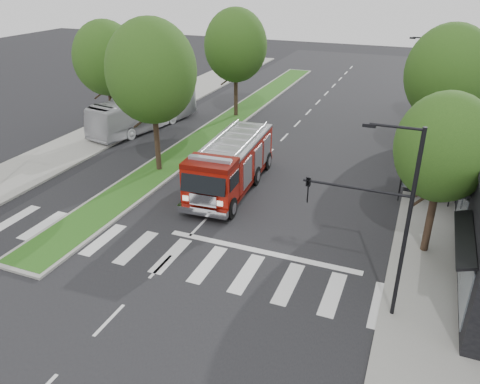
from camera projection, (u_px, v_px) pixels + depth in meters
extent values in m
plane|color=black|center=(198.00, 227.00, 25.46)|extent=(140.00, 140.00, 0.00)
cube|color=gray|center=(446.00, 189.00, 29.58)|extent=(5.00, 80.00, 0.15)
cube|color=gray|center=(95.00, 137.00, 38.65)|extent=(5.00, 80.00, 0.15)
cube|color=gray|center=(228.00, 122.00, 42.48)|extent=(3.00, 50.00, 0.14)
cube|color=#194C15|center=(228.00, 121.00, 42.44)|extent=(2.60, 49.50, 0.02)
cylinder|color=black|center=(401.00, 182.00, 27.81)|extent=(0.08, 0.08, 2.50)
cylinder|color=black|center=(451.00, 189.00, 26.87)|extent=(0.08, 0.08, 2.50)
cylinder|color=black|center=(402.00, 174.00, 28.81)|extent=(0.08, 0.08, 2.50)
cylinder|color=black|center=(451.00, 181.00, 27.87)|extent=(0.08, 0.08, 2.50)
cube|color=black|center=(430.00, 161.00, 27.27)|extent=(3.20, 1.60, 0.12)
cube|color=#8C99A5|center=(427.00, 176.00, 28.40)|extent=(2.80, 0.04, 1.80)
cube|color=black|center=(424.00, 192.00, 28.14)|extent=(2.40, 0.40, 0.08)
cylinder|color=black|center=(430.00, 219.00, 22.46)|extent=(0.36, 0.36, 3.74)
ellipsoid|color=#163A0F|center=(444.00, 147.00, 20.86)|extent=(4.40, 4.40, 5.06)
cylinder|color=black|center=(436.00, 136.00, 32.33)|extent=(0.36, 0.36, 4.40)
ellipsoid|color=#163A0F|center=(449.00, 74.00, 30.46)|extent=(5.60, 5.60, 6.44)
cylinder|color=black|center=(438.00, 104.00, 40.78)|extent=(0.36, 0.36, 3.96)
ellipsoid|color=#163A0F|center=(447.00, 59.00, 39.09)|extent=(5.00, 5.00, 5.75)
cylinder|color=black|center=(157.00, 139.00, 31.48)|extent=(0.36, 0.36, 4.62)
ellipsoid|color=#163A0F|center=(151.00, 71.00, 29.51)|extent=(5.80, 5.80, 6.67)
cylinder|color=black|center=(236.00, 93.00, 43.22)|extent=(0.36, 0.36, 4.40)
ellipsoid|color=#163A0F|center=(236.00, 45.00, 41.34)|extent=(5.60, 5.60, 6.44)
cylinder|color=black|center=(112.00, 108.00, 39.27)|extent=(0.36, 0.36, 4.18)
ellipsoid|color=#163A0F|center=(106.00, 58.00, 37.49)|extent=(5.20, 5.20, 5.98)
cylinder|color=black|center=(406.00, 231.00, 17.27)|extent=(0.16, 0.16, 8.00)
cylinder|color=black|center=(397.00, 127.00, 15.87)|extent=(1.80, 0.10, 0.10)
cube|color=black|center=(369.00, 125.00, 16.20)|extent=(0.45, 0.20, 0.12)
cylinder|color=black|center=(356.00, 188.00, 17.33)|extent=(4.00, 0.10, 0.10)
imported|color=black|center=(308.00, 190.00, 18.11)|extent=(0.18, 0.22, 1.10)
cylinder|color=black|center=(429.00, 90.00, 36.89)|extent=(0.16, 0.16, 8.00)
cylinder|color=black|center=(425.00, 38.00, 35.50)|extent=(1.80, 0.10, 0.10)
cube|color=black|center=(413.00, 38.00, 35.82)|extent=(0.45, 0.20, 0.12)
cube|color=#580A04|center=(232.00, 179.00, 29.81)|extent=(3.34, 9.59, 0.28)
cube|color=maroon|center=(236.00, 157.00, 30.06)|extent=(3.21, 7.35, 2.25)
cube|color=maroon|center=(211.00, 184.00, 26.32)|extent=(2.92, 2.18, 2.36)
cube|color=#B2B2B7|center=(236.00, 140.00, 29.55)|extent=(3.21, 7.35, 0.14)
cylinder|color=#B2B2B7|center=(221.00, 135.00, 29.74)|extent=(0.49, 6.75, 0.11)
cylinder|color=#B2B2B7|center=(251.00, 138.00, 29.16)|extent=(0.49, 6.75, 0.11)
cube|color=silver|center=(202.00, 211.00, 25.68)|extent=(2.94, 0.56, 0.39)
cube|color=#8C99A5|center=(210.00, 159.00, 25.66)|extent=(2.49, 0.53, 0.20)
cylinder|color=black|center=(188.00, 201.00, 26.90)|extent=(0.46, 1.26, 1.24)
cylinder|color=black|center=(230.00, 208.00, 26.15)|extent=(0.46, 1.26, 1.24)
cylinder|color=black|center=(218.00, 171.00, 30.93)|extent=(0.46, 1.26, 1.24)
cylinder|color=black|center=(255.00, 176.00, 30.18)|extent=(0.46, 1.26, 1.24)
cylinder|color=black|center=(232.00, 156.00, 33.23)|extent=(0.46, 1.26, 1.24)
cylinder|color=black|center=(267.00, 161.00, 32.48)|extent=(0.46, 1.26, 1.24)
imported|color=silver|center=(145.00, 111.00, 40.37)|extent=(4.81, 11.44, 3.10)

